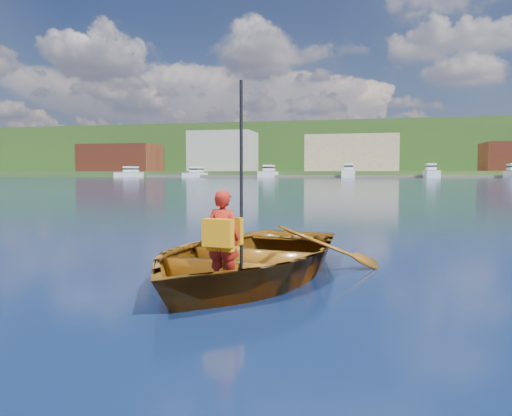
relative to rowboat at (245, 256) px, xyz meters
name	(u,v)px	position (x,y,z in m)	size (l,w,h in m)	color
ground	(297,277)	(0.64, 0.18, -0.28)	(600.00, 600.00, 0.00)	#102545
rowboat	(245,256)	(0.00, 0.00, 0.00)	(3.68, 4.62, 0.86)	brown
child_paddler	(223,236)	(-0.02, -0.91, 0.37)	(0.43, 0.39, 2.24)	#A01B11
shoreline	(368,154)	(0.64, 236.79, 10.04)	(400.00, 140.00, 22.00)	#37501D
dock	(406,176)	(12.22, 148.18, 0.12)	(159.90, 14.81, 0.80)	brown
waterfront_buildings	(344,154)	(-7.09, 165.18, 7.46)	(202.00, 16.00, 14.00)	maroon
marina_yachts	(331,173)	(-9.75, 143.52, 1.10)	(141.04, 13.68, 4.43)	silver
hillside_trees	(375,138)	(3.73, 239.64, 17.87)	(276.33, 88.30, 25.82)	#382314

